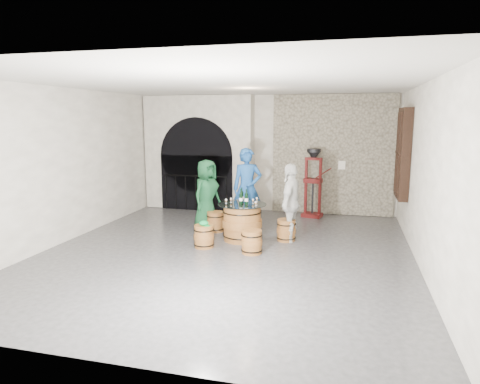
% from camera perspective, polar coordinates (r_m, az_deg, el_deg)
% --- Properties ---
extents(ground, '(8.00, 8.00, 0.00)m').
position_cam_1_polar(ground, '(8.41, -1.77, -8.00)').
color(ground, '#323235').
rests_on(ground, ground).
extents(wall_back, '(8.00, 0.00, 8.00)m').
position_cam_1_polar(wall_back, '(11.94, 3.58, 5.14)').
color(wall_back, silver).
rests_on(wall_back, ground).
extents(wall_front, '(8.00, 0.00, 8.00)m').
position_cam_1_polar(wall_front, '(4.43, -16.51, -3.33)').
color(wall_front, silver).
rests_on(wall_front, ground).
extents(wall_left, '(0.00, 8.00, 8.00)m').
position_cam_1_polar(wall_left, '(9.65, -22.25, 3.30)').
color(wall_left, silver).
rests_on(wall_left, ground).
extents(wall_right, '(0.00, 8.00, 8.00)m').
position_cam_1_polar(wall_right, '(7.85, 23.53, 1.87)').
color(wall_right, silver).
rests_on(wall_right, ground).
extents(ceiling, '(8.00, 8.00, 0.00)m').
position_cam_1_polar(ceiling, '(8.03, -1.89, 14.29)').
color(ceiling, beige).
rests_on(ceiling, wall_back).
extents(stone_facing_panel, '(3.20, 0.12, 3.18)m').
position_cam_1_polar(stone_facing_panel, '(11.68, 12.26, 4.82)').
color(stone_facing_panel, gray).
rests_on(stone_facing_panel, ground).
extents(arched_opening, '(3.10, 0.60, 3.19)m').
position_cam_1_polar(arched_opening, '(12.19, -5.50, 5.12)').
color(arched_opening, silver).
rests_on(arched_opening, ground).
extents(shuttered_window, '(0.23, 1.10, 2.00)m').
position_cam_1_polar(shuttered_window, '(10.18, 20.88, 4.83)').
color(shuttered_window, black).
rests_on(shuttered_window, wall_right).
extents(barrel_table, '(1.02, 1.02, 0.79)m').
position_cam_1_polar(barrel_table, '(9.11, 0.29, -4.04)').
color(barrel_table, brown).
rests_on(barrel_table, ground).
extents(barrel_stool_left, '(0.42, 0.42, 0.46)m').
position_cam_1_polar(barrel_stool_left, '(9.85, -3.29, -3.96)').
color(barrel_stool_left, brown).
rests_on(barrel_stool_left, ground).
extents(barrel_stool_far, '(0.42, 0.42, 0.46)m').
position_cam_1_polar(barrel_stool_far, '(10.05, 0.89, -3.67)').
color(barrel_stool_far, brown).
rests_on(barrel_stool_far, ground).
extents(barrel_stool_right, '(0.42, 0.42, 0.46)m').
position_cam_1_polar(barrel_stool_right, '(9.15, 6.19, -5.08)').
color(barrel_stool_right, brown).
rests_on(barrel_stool_right, ground).
extents(barrel_stool_near_right, '(0.42, 0.42, 0.46)m').
position_cam_1_polar(barrel_stool_near_right, '(8.27, 1.58, -6.67)').
color(barrel_stool_near_right, brown).
rests_on(barrel_stool_near_right, ground).
extents(barrel_stool_near_left, '(0.42, 0.42, 0.46)m').
position_cam_1_polar(barrel_stool_near_left, '(8.67, -4.83, -5.92)').
color(barrel_stool_near_left, brown).
rests_on(barrel_stool_near_left, ground).
extents(green_cap, '(0.23, 0.19, 0.10)m').
position_cam_1_polar(green_cap, '(8.60, -4.84, -4.18)').
color(green_cap, '#0C8A39').
rests_on(green_cap, barrel_stool_near_left).
extents(person_green, '(0.79, 0.94, 1.63)m').
position_cam_1_polar(person_green, '(9.99, -4.45, -0.34)').
color(person_green, '#134424').
rests_on(person_green, ground).
extents(person_blue, '(0.80, 0.66, 1.89)m').
position_cam_1_polar(person_blue, '(10.04, 0.97, 0.49)').
color(person_blue, navy).
rests_on(person_blue, ground).
extents(person_white, '(0.55, 1.02, 1.65)m').
position_cam_1_polar(person_white, '(9.02, 6.78, -1.41)').
color(person_white, silver).
rests_on(person_white, ground).
extents(wine_bottle_left, '(0.08, 0.08, 0.32)m').
position_cam_1_polar(wine_bottle_left, '(8.97, 0.12, -0.80)').
color(wine_bottle_left, black).
rests_on(wine_bottle_left, barrel_table).
extents(wine_bottle_center, '(0.08, 0.08, 0.32)m').
position_cam_1_polar(wine_bottle_center, '(8.93, 0.86, -0.85)').
color(wine_bottle_center, black).
rests_on(wine_bottle_center, barrel_table).
extents(wine_bottle_right, '(0.08, 0.08, 0.32)m').
position_cam_1_polar(wine_bottle_right, '(9.15, 0.23, -0.59)').
color(wine_bottle_right, black).
rests_on(wine_bottle_right, barrel_table).
extents(tasting_glass_a, '(0.05, 0.05, 0.10)m').
position_cam_1_polar(tasting_glass_a, '(9.07, -1.86, -1.22)').
color(tasting_glass_a, '#AD6521').
rests_on(tasting_glass_a, barrel_table).
extents(tasting_glass_b, '(0.05, 0.05, 0.10)m').
position_cam_1_polar(tasting_glass_b, '(9.08, 1.75, -1.21)').
color(tasting_glass_b, '#AD6521').
rests_on(tasting_glass_b, barrel_table).
extents(tasting_glass_c, '(0.05, 0.05, 0.10)m').
position_cam_1_polar(tasting_glass_c, '(9.30, 0.43, -0.94)').
color(tasting_glass_c, '#AD6521').
rests_on(tasting_glass_c, barrel_table).
extents(tasting_glass_d, '(0.05, 0.05, 0.10)m').
position_cam_1_polar(tasting_glass_d, '(9.24, 2.26, -1.01)').
color(tasting_glass_d, '#AD6521').
rests_on(tasting_glass_d, barrel_table).
extents(tasting_glass_e, '(0.05, 0.05, 0.10)m').
position_cam_1_polar(tasting_glass_e, '(8.81, 2.11, -1.55)').
color(tasting_glass_e, '#AD6521').
rests_on(tasting_glass_e, barrel_table).
extents(tasting_glass_f, '(0.05, 0.05, 0.10)m').
position_cam_1_polar(tasting_glass_f, '(9.17, -1.20, -1.09)').
color(tasting_glass_f, '#AD6521').
rests_on(tasting_glass_f, barrel_table).
extents(side_barrel, '(0.45, 0.45, 0.60)m').
position_cam_1_polar(side_barrel, '(11.25, 0.42, -1.85)').
color(side_barrel, brown).
rests_on(side_barrel, ground).
extents(corking_press, '(0.75, 0.49, 1.79)m').
position_cam_1_polar(corking_press, '(11.29, 9.73, 1.90)').
color(corking_press, '#55100E').
rests_on(corking_press, ground).
extents(control_box, '(0.18, 0.10, 0.22)m').
position_cam_1_polar(control_box, '(11.61, 13.43, 3.51)').
color(control_box, silver).
rests_on(control_box, wall_back).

